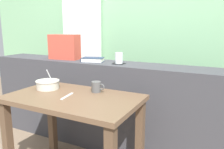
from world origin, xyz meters
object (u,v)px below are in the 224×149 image
(breakfast_table, at_px, (73,112))
(closed_book, at_px, (93,60))
(soup_bowl, at_px, (48,85))
(ceramic_mug, at_px, (96,87))
(coaster_square, at_px, (119,64))
(juice_glass, at_px, (119,59))
(fork_utensil, at_px, (67,96))
(throw_pillow, at_px, (64,47))

(breakfast_table, xyz_separation_m, closed_book, (-0.18, 0.57, 0.32))
(soup_bowl, bearing_deg, ceramic_mug, 13.76)
(breakfast_table, height_order, ceramic_mug, ceramic_mug)
(coaster_square, relative_size, juice_glass, 0.98)
(soup_bowl, bearing_deg, coaster_square, 48.61)
(coaster_square, bearing_deg, breakfast_table, -101.26)
(fork_utensil, bearing_deg, ceramic_mug, 47.83)
(closed_book, relative_size, ceramic_mug, 2.17)
(coaster_square, relative_size, closed_book, 0.41)
(coaster_square, height_order, ceramic_mug, coaster_square)
(juice_glass, height_order, soup_bowl, juice_glass)
(breakfast_table, distance_m, juice_glass, 0.67)
(ceramic_mug, bearing_deg, soup_bowl, -166.24)
(juice_glass, relative_size, soup_bowl, 0.52)
(soup_bowl, relative_size, fork_utensil, 1.14)
(coaster_square, distance_m, ceramic_mug, 0.41)
(breakfast_table, height_order, soup_bowl, soup_bowl)
(breakfast_table, distance_m, closed_book, 0.68)
(juice_glass, distance_m, fork_utensil, 0.64)
(breakfast_table, relative_size, juice_glass, 9.82)
(juice_glass, bearing_deg, closed_book, 178.26)
(soup_bowl, height_order, fork_utensil, soup_bowl)
(fork_utensil, bearing_deg, throw_pillow, 120.38)
(coaster_square, height_order, soup_bowl, coaster_square)
(coaster_square, bearing_deg, soup_bowl, -131.39)
(coaster_square, relative_size, throw_pillow, 0.31)
(breakfast_table, height_order, fork_utensil, fork_utensil)
(breakfast_table, bearing_deg, ceramic_mug, 61.07)
(breakfast_table, relative_size, ceramic_mug, 8.84)
(soup_bowl, distance_m, ceramic_mug, 0.43)
(juice_glass, height_order, closed_book, juice_glass)
(ceramic_mug, bearing_deg, coaster_square, 88.06)
(closed_book, bearing_deg, fork_utensil, -76.42)
(throw_pillow, bearing_deg, closed_book, -3.78)
(throw_pillow, distance_m, fork_utensil, 0.86)
(fork_utensil, bearing_deg, closed_book, 94.59)
(juice_glass, xyz_separation_m, ceramic_mug, (-0.01, -0.38, -0.18))
(juice_glass, height_order, fork_utensil, juice_glass)
(closed_book, relative_size, fork_utensil, 1.44)
(breakfast_table, bearing_deg, fork_utensil, -144.74)
(fork_utensil, bearing_deg, juice_glass, 67.05)
(soup_bowl, bearing_deg, closed_book, 74.40)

